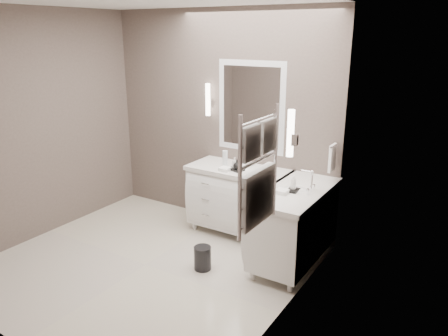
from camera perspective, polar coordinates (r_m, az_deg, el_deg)
The scene contains 19 objects.
floor at distance 4.92m, azimuth -10.19°, elevation -12.37°, with size 3.20×3.00×0.01m, color beige.
wall_back at distance 5.58m, azimuth -0.51°, elevation 6.38°, with size 3.20×0.01×2.70m, color #564A45.
wall_left at distance 5.62m, azimuth -23.26°, elevation 5.04°, with size 0.01×3.00×2.70m, color #564A45.
wall_right at distance 3.55m, azimuth 8.25°, elevation -0.26°, with size 0.01×3.00×2.70m, color #564A45.
vanity_back at distance 5.36m, azimuth 1.95°, elevation -3.73°, with size 1.24×0.59×0.97m.
vanity_right at distance 4.73m, azimuth 9.19°, elevation -6.91°, with size 0.59×1.24×0.97m.
mirror_back at distance 5.30m, azimuth 3.52°, elevation 7.96°, with size 0.90×0.02×1.10m.
mirror_right at distance 4.23m, azimuth 12.63°, elevation 5.15°, with size 0.02×0.90×1.10m.
sconce_back at distance 5.54m, azimuth -2.12°, elevation 8.84°, with size 0.06×0.06×0.40m.
sconce_right at distance 3.71m, azimuth 8.68°, elevation 4.38°, with size 0.06×0.06×0.40m.
towel_bar_corner at distance 4.86m, azimuth 13.97°, elevation 1.36°, with size 0.03×0.22×0.30m.
towel_ladder at distance 3.21m, azimuth 4.46°, elevation -1.22°, with size 0.06×0.58×0.90m.
waste_bin at distance 4.71m, azimuth -2.82°, elevation -11.66°, with size 0.18×0.18×0.26m, color black.
amenity_tray_back at distance 5.15m, azimuth 1.59°, elevation -0.14°, with size 0.18×0.13×0.03m, color black.
amenity_tray_right at distance 4.53m, azimuth 9.00°, elevation -2.88°, with size 0.11×0.15×0.02m, color black.
water_bottle at distance 5.33m, azimuth 0.14°, elevation 1.33°, with size 0.06×0.06×0.18m, color silver.
soap_bottle_a at distance 5.16m, azimuth 1.42°, elevation 0.74°, with size 0.05×0.06×0.12m, color white.
soap_bottle_b at distance 5.09m, azimuth 1.72°, elevation 0.48°, with size 0.09×0.09×0.12m, color black.
soap_bottle_c at distance 4.51m, azimuth 9.06°, elevation -1.81°, with size 0.06×0.06×0.16m, color white.
Camera 1 is at (2.95, -3.10, 2.41)m, focal length 35.00 mm.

